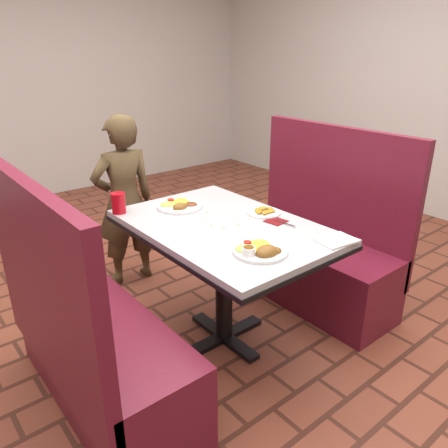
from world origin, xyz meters
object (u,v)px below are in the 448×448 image
Objects in this scene: booth_bench_right at (314,253)px; red_tumbler at (119,203)px; diner_person at (124,202)px; far_dinner_plate at (179,203)px; plantain_plate at (264,212)px; booth_bench_left at (93,347)px; dining_table at (224,240)px; near_dinner_plate at (260,247)px.

booth_bench_right is 10.03× the size of red_tumbler.
booth_bench_right is 0.97× the size of diner_person.
plantain_plate is at bearing -51.75° from far_dinner_plate.
booth_bench_left is 6.28× the size of plantain_plate.
far_dinner_plate is at bearing 99.16° from diner_person.
booth_bench_left is at bearing 60.75° from diner_person.
dining_table is 0.86m from booth_bench_right.
plantain_plate is at bearing 43.87° from near_dinner_plate.
far_dinner_plate is 1.40× the size of plantain_plate.
near_dinner_plate reaches higher than dining_table.
red_tumbler reaches higher than dining_table.
plantain_plate is at bearing -177.54° from booth_bench_right.
booth_bench_left reaches higher than near_dinner_plate.
diner_person is at bearing 55.03° from booth_bench_left.
booth_bench_left is at bearing 180.00° from dining_table.
far_dinner_plate reaches higher than dining_table.
near_dinner_plate is 1.36× the size of plantain_plate.
plantain_plate is at bearing -40.36° from red_tumbler.
red_tumbler is at bearing 155.86° from booth_bench_right.
plantain_plate reaches higher than dining_table.
far_dinner_plate is (-0.04, 0.38, 0.12)m from dining_table.
diner_person is at bearing 61.08° from red_tumbler.
near_dinner_plate is (0.70, -0.38, 0.45)m from booth_bench_left.
booth_bench_left reaches higher than plantain_plate.
diner_person is 1.12m from plantain_plate.
near_dinner_plate is at bearing -73.90° from red_tumbler.
booth_bench_left is at bearing 178.81° from plantain_plate.
booth_bench_right is at bearing 0.00° from booth_bench_left.
red_tumbler is at bearing 106.10° from near_dinner_plate.
plantain_plate is (0.38, 0.36, -0.02)m from near_dinner_plate.
dining_table is 0.98× the size of diner_person.
far_dinner_plate is at bearing 128.25° from plantain_plate.
near_dinner_plate is 2.18× the size of red_tumbler.
diner_person is at bearing 93.44° from far_dinner_plate.
dining_table is 10.13× the size of red_tumbler.
red_tumbler is (0.44, 0.52, 0.48)m from booth_bench_left.
booth_bench_left is at bearing -153.63° from far_dinner_plate.
dining_table is 0.30m from plantain_plate.
booth_bench_right is at bearing -24.28° from far_dinner_plate.
dining_table is at bearing -84.29° from far_dinner_plate.
booth_bench_left reaches higher than red_tumbler.
booth_bench_right is 1.36m from red_tumbler.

